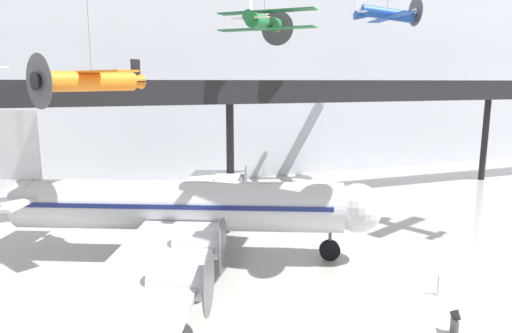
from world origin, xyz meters
The scene contains 8 objects.
hangar_back_wall centered at (0.00, 35.48, 14.22)m, with size 140.00×3.00×28.44m.
mezzanine_walkway centered at (0.00, 23.13, 9.53)m, with size 110.00×3.20×11.24m.
airliner_silver_main centered at (-7.05, 12.60, 3.36)m, with size 24.57×28.85×9.34m.
suspended_plane_green_biplane centered at (2.58, 22.17, 16.07)m, with size 7.37×7.29×8.26m.
suspended_plane_blue_trainer centered at (18.05, 26.69, 18.06)m, with size 7.14×8.65×5.75m.
suspended_plane_orange_highwing centered at (-11.61, 13.48, 11.18)m, with size 7.12×7.95×12.73m.
stanchion_barrier centered at (4.85, 2.58, 0.33)m, with size 0.36×0.36×1.08m.
info_sign_pedestal centered at (2.80, -0.76, 0.46)m, with size 0.22×0.77×1.24m.
Camera 1 is at (-11.96, -15.23, 11.09)m, focal length 32.00 mm.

